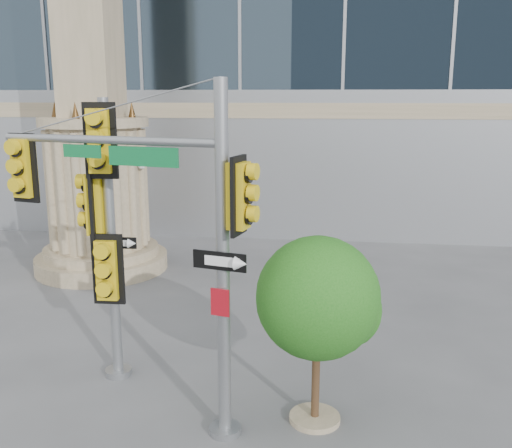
# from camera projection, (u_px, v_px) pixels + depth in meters

# --- Properties ---
(ground) EXTENTS (120.00, 120.00, 0.00)m
(ground) POSITION_uv_depth(u_px,v_px,m) (228.00, 432.00, 10.01)
(ground) COLOR #545456
(ground) RESTS_ON ground
(monument) EXTENTS (4.40, 4.40, 16.60)m
(monument) POSITION_uv_depth(u_px,v_px,m) (93.00, 104.00, 18.28)
(monument) COLOR gray
(monument) RESTS_ON ground
(main_signal_pole) EXTENTS (4.62, 1.46, 6.06)m
(main_signal_pole) POSITION_uv_depth(u_px,v_px,m) (163.00, 219.00, 9.54)
(main_signal_pole) COLOR slate
(main_signal_pole) RESTS_ON ground
(secondary_signal_pole) EXTENTS (1.00, 0.74, 5.75)m
(secondary_signal_pole) POSITION_uv_depth(u_px,v_px,m) (105.00, 220.00, 11.21)
(secondary_signal_pole) COLOR slate
(secondary_signal_pole) RESTS_ON ground
(street_tree) EXTENTS (2.21, 2.16, 3.45)m
(street_tree) POSITION_uv_depth(u_px,v_px,m) (320.00, 303.00, 9.89)
(street_tree) COLOR gray
(street_tree) RESTS_ON ground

